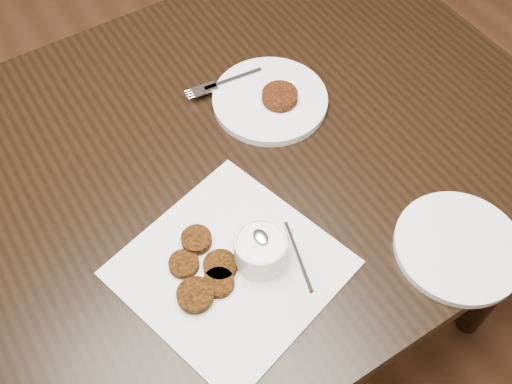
# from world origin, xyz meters

# --- Properties ---
(floor) EXTENTS (4.00, 4.00, 0.00)m
(floor) POSITION_xyz_m (0.00, 0.00, 0.00)
(floor) COLOR brown
(floor) RESTS_ON ground
(table) EXTENTS (1.38, 0.88, 0.75)m
(table) POSITION_xyz_m (0.03, 0.14, 0.38)
(table) COLOR black
(table) RESTS_ON floor
(napkin) EXTENTS (0.37, 0.37, 0.00)m
(napkin) POSITION_xyz_m (-0.01, -0.06, 0.75)
(napkin) COLOR white
(napkin) RESTS_ON table
(sauce_ramekin) EXTENTS (0.12, 0.12, 0.12)m
(sauce_ramekin) POSITION_xyz_m (0.04, -0.07, 0.81)
(sauce_ramekin) COLOR white
(sauce_ramekin) RESTS_ON napkin
(patty_cluster) EXTENTS (0.21, 0.21, 0.02)m
(patty_cluster) POSITION_xyz_m (-0.04, -0.05, 0.76)
(patty_cluster) COLOR #63340D
(patty_cluster) RESTS_ON napkin
(plate_with_patty) EXTENTS (0.24, 0.24, 0.03)m
(plate_with_patty) POSITION_xyz_m (0.23, 0.20, 0.77)
(plate_with_patty) COLOR white
(plate_with_patty) RESTS_ON table
(plate_empty) EXTENTS (0.26, 0.26, 0.01)m
(plate_empty) POSITION_xyz_m (0.32, -0.22, 0.76)
(plate_empty) COLOR white
(plate_empty) RESTS_ON table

